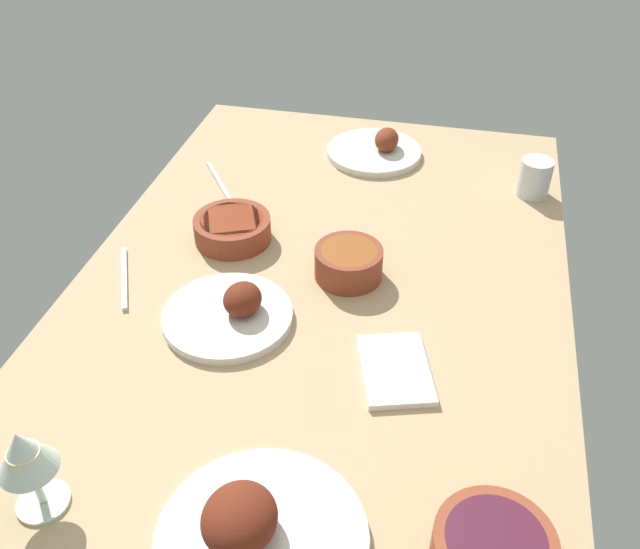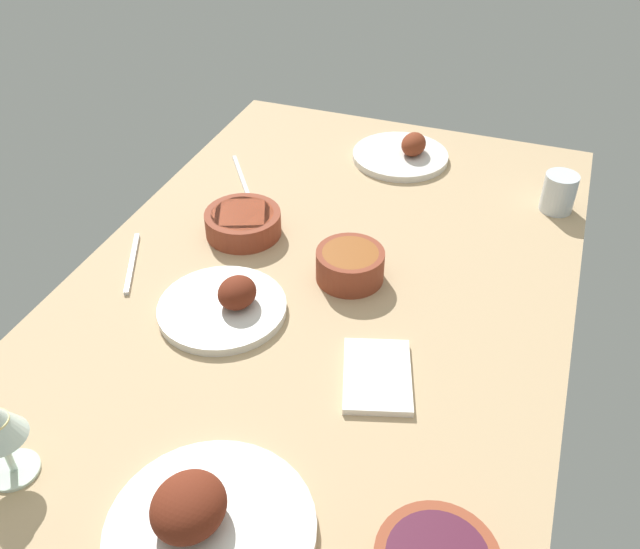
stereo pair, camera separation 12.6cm
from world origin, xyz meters
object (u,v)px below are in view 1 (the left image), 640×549
at_px(bowl_sauce, 232,228).
at_px(spoon_loose, 219,182).
at_px(plate_near_viewer, 377,149).
at_px(plate_center_main, 231,312).
at_px(wine_glass, 24,456).
at_px(folded_napkin, 395,369).
at_px(bowl_soup, 349,262).
at_px(fork_loose, 125,278).
at_px(water_tumbler, 535,178).
at_px(plate_far_side, 254,532).

relative_size(bowl_sauce, spoon_loose, 0.82).
distance_m(plate_near_viewer, plate_center_main, 0.66).
relative_size(plate_center_main, bowl_sauce, 1.47).
xyz_separation_m(bowl_sauce, spoon_loose, (0.20, 0.10, -0.02)).
distance_m(wine_glass, spoon_loose, 0.84).
bearing_deg(folded_napkin, wine_glass, 128.84).
bearing_deg(folded_napkin, bowl_soup, 27.72).
height_order(bowl_soup, bowl_sauce, bowl_soup).
bearing_deg(bowl_sauce, plate_center_main, -162.25).
distance_m(fork_loose, spoon_loose, 0.37).
relative_size(plate_center_main, folded_napkin, 1.45).
bearing_deg(plate_center_main, fork_loose, 75.02).
relative_size(bowl_soup, spoon_loose, 0.67).
height_order(plate_near_viewer, plate_center_main, plate_center_main).
xyz_separation_m(water_tumbler, folded_napkin, (-0.60, 0.22, -0.04)).
height_order(plate_center_main, water_tumbler, water_tumbler).
xyz_separation_m(plate_near_viewer, folded_napkin, (-0.71, -0.14, -0.01)).
xyz_separation_m(plate_near_viewer, bowl_sauce, (-0.41, 0.22, 0.01)).
bearing_deg(plate_center_main, bowl_soup, -46.63).
bearing_deg(plate_far_side, folded_napkin, -21.71).
bearing_deg(wine_glass, bowl_sauce, -4.74).
bearing_deg(water_tumbler, folded_napkin, 160.03).
relative_size(plate_center_main, wine_glass, 1.61).
distance_m(plate_near_viewer, fork_loose, 0.69).
relative_size(plate_far_side, plate_near_viewer, 1.19).
height_order(wine_glass, spoon_loose, wine_glass).
relative_size(plate_far_side, fork_loose, 1.44).
bearing_deg(spoon_loose, bowl_soup, -162.75).
bearing_deg(spoon_loose, plate_far_side, 166.99).
relative_size(bowl_soup, wine_glass, 0.90).
bearing_deg(wine_glass, plate_far_side, -88.42).
bearing_deg(bowl_sauce, plate_far_side, -159.29).
height_order(water_tumbler, folded_napkin, water_tumbler).
xyz_separation_m(bowl_sauce, fork_loose, (-0.17, 0.16, -0.02)).
bearing_deg(bowl_soup, fork_loose, 104.29).
height_order(plate_center_main, fork_loose, plate_center_main).
relative_size(plate_center_main, water_tumbler, 2.72).
bearing_deg(wine_glass, water_tumbler, -34.18).
distance_m(plate_far_side, wine_glass, 0.30).
bearing_deg(plate_center_main, wine_glass, 162.55).
relative_size(bowl_sauce, wine_glass, 1.09).
distance_m(bowl_soup, wine_glass, 0.64).
distance_m(plate_center_main, spoon_loose, 0.47).
bearing_deg(bowl_soup, plate_near_viewer, 2.77).
distance_m(plate_center_main, fork_loose, 0.24).
bearing_deg(folded_napkin, bowl_sauce, 51.31).
height_order(folded_napkin, fork_loose, folded_napkin).
xyz_separation_m(folded_napkin, fork_loose, (0.12, 0.52, -0.00)).
bearing_deg(bowl_sauce, folded_napkin, -128.69).
bearing_deg(fork_loose, folded_napkin, 50.87).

